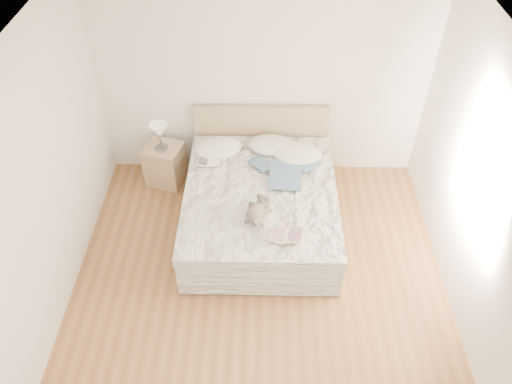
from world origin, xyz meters
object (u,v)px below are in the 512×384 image
at_px(teddy_bear, 256,216).
at_px(childrens_book, 287,235).
at_px(table_lamp, 159,132).
at_px(nightstand, 165,164).
at_px(bed, 261,203).
at_px(photo_book, 209,162).

bearing_deg(teddy_bear, childrens_book, -13.88).
height_order(table_lamp, teddy_bear, table_lamp).
bearing_deg(nightstand, childrens_book, -45.06).
distance_m(bed, photo_book, 0.79).
relative_size(photo_book, childrens_book, 0.82).
bearing_deg(photo_book, nightstand, 149.74).
bearing_deg(nightstand, teddy_bear, -46.92).
relative_size(table_lamp, childrens_book, 1.06).
height_order(bed, table_lamp, bed).
bearing_deg(bed, table_lamp, 150.69).
xyz_separation_m(nightstand, childrens_book, (1.52, -1.52, 0.35)).
bearing_deg(photo_book, teddy_bear, -58.44).
height_order(bed, photo_book, bed).
distance_m(childrens_book, teddy_bear, 0.40).
xyz_separation_m(bed, nightstand, (-1.24, 0.73, -0.03)).
bearing_deg(bed, photo_book, 149.15).
bearing_deg(childrens_book, table_lamp, 146.68).
distance_m(photo_book, childrens_book, 1.47).
distance_m(nightstand, table_lamp, 0.54).
bearing_deg(teddy_bear, table_lamp, 156.84).
relative_size(bed, teddy_bear, 6.45).
bearing_deg(nightstand, bed, -30.37).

